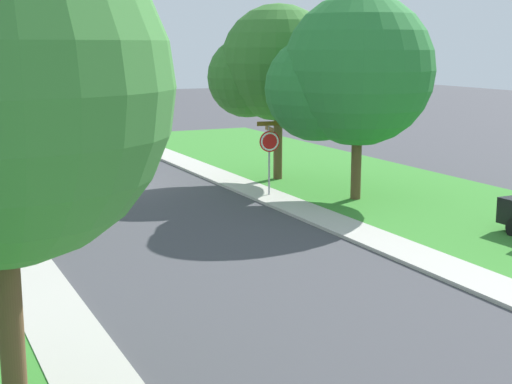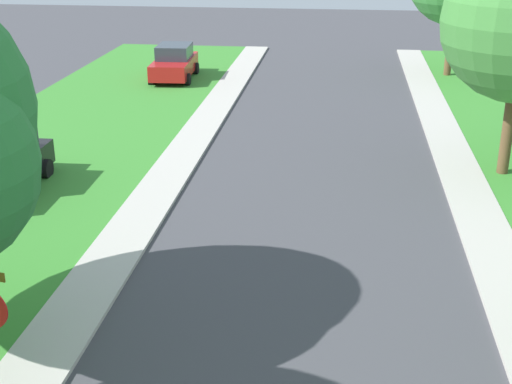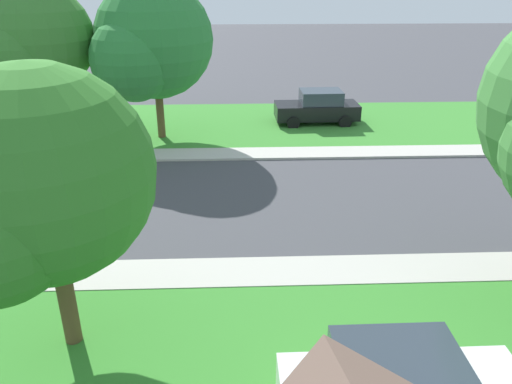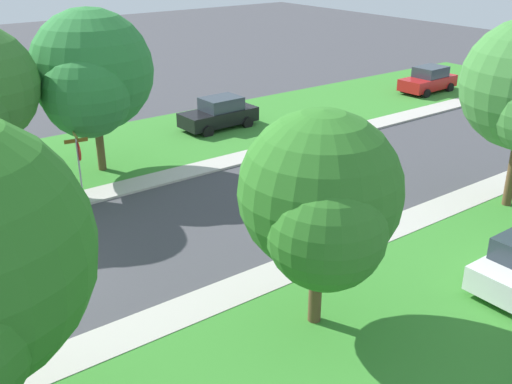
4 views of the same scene
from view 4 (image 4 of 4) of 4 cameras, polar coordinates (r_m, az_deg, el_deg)
sidewalk_east at (r=21.91m, az=11.54°, el=-3.97°), size 1.40×56.00×0.10m
lawn_east at (r=19.59m, az=21.81°, el=-8.87°), size 8.00×56.00×0.08m
sidewalk_west at (r=28.39m, az=-2.54°, el=2.98°), size 1.40×56.00×0.10m
lawn_west at (r=32.18m, az=-7.30°, el=5.28°), size 8.00×56.00×0.08m
stop_sign_far_corner at (r=24.74m, az=-16.59°, el=3.39°), size 0.91×0.91×2.77m
car_black_far_down_street at (r=33.18m, az=-3.53°, el=7.49°), size 2.14×4.35×1.76m
car_red_kerbside_mid at (r=42.73m, az=16.15°, el=10.24°), size 2.20×4.38×1.76m
tree_corner_large at (r=14.94m, az=6.28°, el=-0.85°), size 4.54×4.23×6.10m
tree_across_right at (r=26.60m, az=-15.52°, el=10.62°), size 5.64×5.25×7.24m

